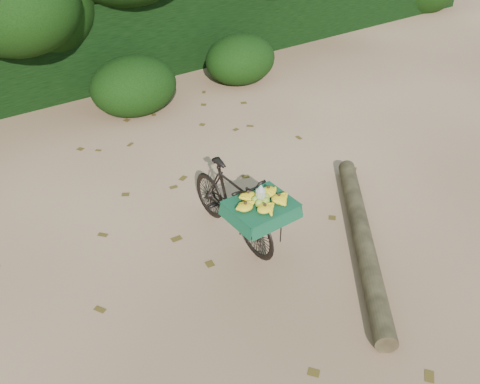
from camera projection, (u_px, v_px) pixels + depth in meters
ground at (175, 262)px, 6.46m from camera, size 80.00×80.00×0.00m
vendor_bicycle at (233, 203)px, 6.58m from camera, size 0.78×1.81×1.06m
fallen_log at (362, 237)px, 6.67m from camera, size 2.31×2.90×0.25m
hedge_backdrop at (20, 52)px, 10.18m from camera, size 26.00×1.80×1.80m
bush_clumps at (84, 101)px, 9.33m from camera, size 8.80×1.70×0.90m
leaf_litter at (152, 235)px, 6.90m from camera, size 7.00×7.30×0.01m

